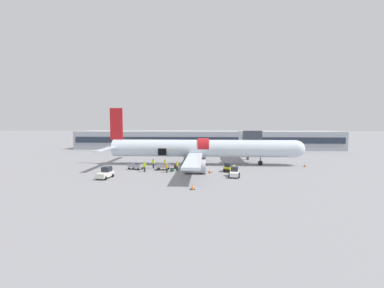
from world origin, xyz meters
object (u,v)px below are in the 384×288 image
(baggage_tug_lead, at_px, (234,173))
(ground_crew_driver, at_px, (165,163))
(ground_crew_loader_a, at_px, (153,163))
(suitcase_on_tarmac_spare, at_px, (175,167))
(suitcase_on_tarmac_upright, at_px, (172,170))
(ground_crew_loader_b, at_px, (167,168))
(airplane, at_px, (201,149))
(baggage_cart_queued, at_px, (136,167))
(ground_crew_helper, at_px, (177,165))
(baggage_cart_loading, at_px, (163,167))
(baggage_tug_rear, at_px, (229,167))
(ground_crew_supervisor, at_px, (145,166))
(baggage_tug_mid, at_px, (106,173))

(baggage_tug_lead, relative_size, ground_crew_driver, 1.99)
(ground_crew_loader_a, xyz_separation_m, suitcase_on_tarmac_spare, (4.23, -0.59, -0.61))
(suitcase_on_tarmac_upright, bearing_deg, ground_crew_loader_b, -133.98)
(airplane, bearing_deg, baggage_tug_lead, -64.20)
(baggage_cart_queued, xyz_separation_m, ground_crew_helper, (7.66, -0.79, 0.45))
(baggage_cart_queued, bearing_deg, baggage_cart_loading, -3.70)
(ground_crew_loader_a, height_order, suitcase_on_tarmac_upright, ground_crew_loader_a)
(baggage_tug_rear, relative_size, ground_crew_loader_a, 1.90)
(baggage_tug_lead, xyz_separation_m, suitcase_on_tarmac_upright, (-10.43, 3.61, -0.36))
(baggage_tug_rear, distance_m, baggage_cart_queued, 16.97)
(baggage_cart_queued, bearing_deg, suitcase_on_tarmac_spare, 4.94)
(ground_crew_loader_b, bearing_deg, baggage_cart_loading, 111.98)
(ground_crew_supervisor, distance_m, ground_crew_helper, 5.74)
(airplane, xyz_separation_m, suitcase_on_tarmac_spare, (-4.54, -5.31, -2.90))
(baggage_tug_mid, height_order, suitcase_on_tarmac_upright, baggage_tug_mid)
(ground_crew_loader_b, bearing_deg, baggage_tug_mid, -150.31)
(airplane, height_order, baggage_tug_rear, airplane)
(baggage_tug_lead, distance_m, ground_crew_driver, 14.52)
(airplane, bearing_deg, ground_crew_helper, -121.26)
(baggage_cart_loading, height_order, ground_crew_loader_a, ground_crew_loader_a)
(suitcase_on_tarmac_spare, bearing_deg, baggage_tug_lead, -31.68)
(baggage_tug_mid, distance_m, baggage_tug_rear, 20.73)
(baggage_cart_queued, bearing_deg, airplane, 26.83)
(baggage_tug_lead, bearing_deg, suitcase_on_tarmac_upright, 160.92)
(airplane, distance_m, ground_crew_driver, 8.07)
(baggage_tug_rear, bearing_deg, baggage_cart_loading, 176.89)
(airplane, distance_m, baggage_cart_queued, 13.43)
(baggage_tug_rear, height_order, baggage_cart_queued, baggage_tug_rear)
(suitcase_on_tarmac_upright, bearing_deg, ground_crew_helper, 58.57)
(baggage_tug_rear, relative_size, suitcase_on_tarmac_upright, 4.76)
(airplane, height_order, baggage_cart_loading, airplane)
(ground_crew_supervisor, height_order, ground_crew_helper, ground_crew_supervisor)
(ground_crew_driver, bearing_deg, ground_crew_loader_b, -77.76)
(baggage_tug_mid, distance_m, ground_crew_helper, 12.46)
(ground_crew_loader_b, relative_size, ground_crew_helper, 0.89)
(suitcase_on_tarmac_upright, bearing_deg, suitcase_on_tarmac_spare, 83.58)
(ground_crew_helper, relative_size, suitcase_on_tarmac_upright, 2.51)
(baggage_cart_queued, distance_m, suitcase_on_tarmac_spare, 7.23)
(baggage_tug_rear, distance_m, suitcase_on_tarmac_spare, 9.88)
(baggage_tug_lead, relative_size, ground_crew_loader_a, 1.86)
(baggage_cart_queued, bearing_deg, ground_crew_helper, -5.86)
(suitcase_on_tarmac_upright, bearing_deg, baggage_tug_rear, 5.97)
(ground_crew_driver, xyz_separation_m, suitcase_on_tarmac_upright, (1.86, -4.13, -0.58))
(baggage_tug_rear, xyz_separation_m, ground_crew_driver, (-11.91, 3.08, 0.21))
(ground_crew_driver, relative_size, ground_crew_helper, 0.93)
(airplane, xyz_separation_m, ground_crew_loader_b, (-5.63, -8.78, -2.38))
(baggage_tug_rear, bearing_deg, baggage_cart_queued, 176.71)
(ground_crew_driver, bearing_deg, ground_crew_loader_a, -156.70)
(ground_crew_helper, xyz_separation_m, suitcase_on_tarmac_spare, (-0.46, 1.41, -0.62))
(ground_crew_loader_b, relative_size, suitcase_on_tarmac_spare, 2.07)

